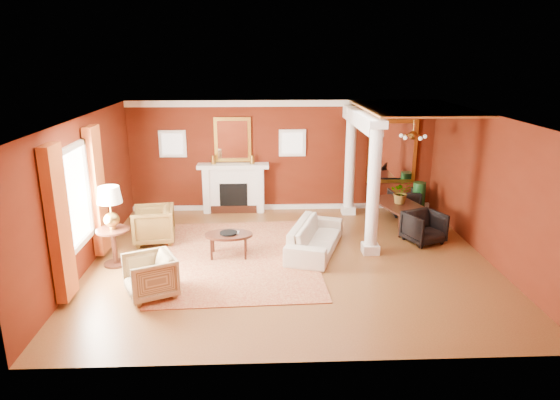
{
  "coord_description": "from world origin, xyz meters",
  "views": [
    {
      "loc": [
        -0.61,
        -9.39,
        4.07
      ],
      "look_at": [
        -0.2,
        0.44,
        1.15
      ],
      "focal_mm": 32.0,
      "sensor_mm": 36.0,
      "label": 1
    }
  ],
  "objects_px": {
    "sofa": "(315,233)",
    "armchair_leopard": "(153,223)",
    "armchair_stripe": "(150,274)",
    "coffee_table": "(229,236)",
    "side_table": "(111,212)",
    "dining_table": "(400,208)"
  },
  "relations": [
    {
      "from": "armchair_leopard",
      "to": "armchair_stripe",
      "type": "relative_size",
      "value": 1.09
    },
    {
      "from": "side_table",
      "to": "armchair_leopard",
      "type": "bearing_deg",
      "value": 66.6
    },
    {
      "from": "armchair_leopard",
      "to": "dining_table",
      "type": "relative_size",
      "value": 0.55
    },
    {
      "from": "armchair_leopard",
      "to": "sofa",
      "type": "bearing_deg",
      "value": 71.72
    },
    {
      "from": "sofa",
      "to": "armchair_leopard",
      "type": "bearing_deg",
      "value": 97.65
    },
    {
      "from": "side_table",
      "to": "dining_table",
      "type": "relative_size",
      "value": 1.0
    },
    {
      "from": "dining_table",
      "to": "sofa",
      "type": "bearing_deg",
      "value": 109.56
    },
    {
      "from": "armchair_leopard",
      "to": "armchair_stripe",
      "type": "height_order",
      "value": "armchair_leopard"
    },
    {
      "from": "armchair_leopard",
      "to": "coffee_table",
      "type": "distance_m",
      "value": 1.93
    },
    {
      "from": "sofa",
      "to": "side_table",
      "type": "xyz_separation_m",
      "value": [
        -4.05,
        -0.54,
        0.68
      ]
    },
    {
      "from": "coffee_table",
      "to": "dining_table",
      "type": "distance_m",
      "value": 4.39
    },
    {
      "from": "armchair_stripe",
      "to": "side_table",
      "type": "relative_size",
      "value": 0.51
    },
    {
      "from": "sofa",
      "to": "armchair_leopard",
      "type": "relative_size",
      "value": 2.39
    },
    {
      "from": "sofa",
      "to": "armchair_leopard",
      "type": "xyz_separation_m",
      "value": [
        -3.52,
        0.67,
        0.03
      ]
    },
    {
      "from": "sofa",
      "to": "dining_table",
      "type": "bearing_deg",
      "value": -36.89
    },
    {
      "from": "dining_table",
      "to": "armchair_stripe",
      "type": "bearing_deg",
      "value": 108.0
    },
    {
      "from": "armchair_stripe",
      "to": "coffee_table",
      "type": "xyz_separation_m",
      "value": [
        1.25,
        1.7,
        0.04
      ]
    },
    {
      "from": "side_table",
      "to": "dining_table",
      "type": "height_order",
      "value": "side_table"
    },
    {
      "from": "armchair_stripe",
      "to": "coffee_table",
      "type": "relative_size",
      "value": 0.83
    },
    {
      "from": "sofa",
      "to": "side_table",
      "type": "relative_size",
      "value": 1.32
    },
    {
      "from": "armchair_stripe",
      "to": "side_table",
      "type": "height_order",
      "value": "side_table"
    },
    {
      "from": "armchair_stripe",
      "to": "dining_table",
      "type": "bearing_deg",
      "value": 97.55
    }
  ]
}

